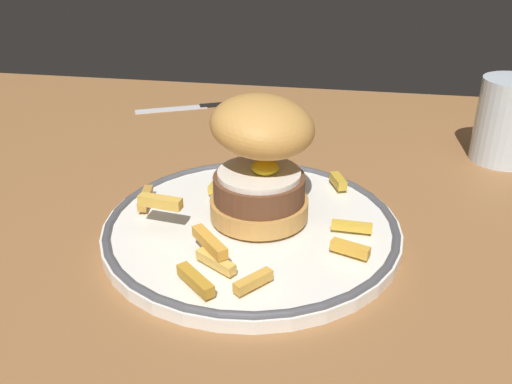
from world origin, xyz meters
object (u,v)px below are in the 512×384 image
object	(u,v)px
dinner_plate	(256,227)
knife	(203,105)
burger	(261,157)
water_glass	(507,125)

from	to	relation	value
dinner_plate	knife	xyz separation A→B (cm)	(-14.67, 36.03, -0.58)
burger	water_glass	bearing A→B (deg)	38.67
dinner_plate	water_glass	xyz separation A→B (cm)	(26.71, 22.67, 3.74)
dinner_plate	burger	xyz separation A→B (cm)	(0.21, 1.46, 6.64)
dinner_plate	knife	world-z (taller)	dinner_plate
dinner_plate	burger	distance (cm)	6.80
dinner_plate	burger	world-z (taller)	burger
knife	dinner_plate	bearing A→B (deg)	-67.84
dinner_plate	burger	bearing A→B (deg)	81.71
burger	water_glass	size ratio (longest dim) A/B	1.25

